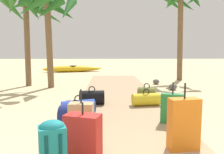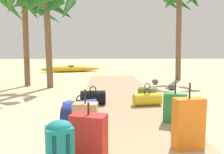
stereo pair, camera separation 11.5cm
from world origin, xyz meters
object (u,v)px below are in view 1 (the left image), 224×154
duffel_bag_blue (78,107)px  suitcase_orange (184,124)px  palm_tree_near_left (26,13)px  duffel_bag_olive (147,93)px  palm_tree_far_right (183,8)px  backpack_teal (52,147)px  kayak (73,69)px  suitcase_red (83,136)px  duffel_bag_yellow (146,99)px  duffel_bag_navy (76,115)px  duffel_bag_black (92,97)px  palm_tree_far_left (49,14)px  suitcase_tan (81,121)px  suitcase_green (172,108)px

duffel_bag_blue → suitcase_orange: size_ratio=0.82×
palm_tree_near_left → duffel_bag_olive: bearing=-36.1°
palm_tree_near_left → palm_tree_far_right: palm_tree_far_right is taller
backpack_teal → kayak: 12.49m
suitcase_orange → suitcase_red: size_ratio=1.29×
duffel_bag_yellow → duffel_bag_navy: size_ratio=1.14×
suitcase_red → backpack_teal: (-0.28, -0.41, 0.04)m
duffel_bag_black → duffel_bag_blue: bearing=-104.6°
duffel_bag_navy → palm_tree_far_left: 5.34m
palm_tree_far_left → kayak: palm_tree_far_left is taller
suitcase_red → backpack_teal: suitcase_red is taller
duffel_bag_yellow → duffel_bag_black: (-1.31, 0.14, 0.02)m
suitcase_tan → backpack_teal: (-0.19, -0.97, 0.04)m
duffel_bag_blue → duffel_bag_black: 0.89m
backpack_teal → duffel_bag_olive: bearing=66.3°
duffel_bag_black → palm_tree_far_right: (3.80, 5.12, 3.05)m
duffel_bag_blue → kayak: (-1.60, 10.05, -0.03)m
suitcase_red → suitcase_tan: bearing=98.4°
duffel_bag_yellow → duffel_bag_black: size_ratio=1.13×
palm_tree_near_left → palm_tree_far_left: bearing=-28.3°
duffel_bag_blue → backpack_teal: backpack_teal is taller
suitcase_green → kayak: size_ratio=0.20×
duffel_bag_navy → palm_tree_far_right: palm_tree_far_right is taller
palm_tree_far_left → suitcase_orange: bearing=-60.9°
duffel_bag_blue → palm_tree_near_left: (-2.50, 4.41, 2.59)m
duffel_bag_olive → palm_tree_near_left: 5.75m
palm_tree_near_left → kayak: palm_tree_near_left is taller
duffel_bag_navy → palm_tree_far_left: size_ratio=0.18×
suitcase_orange → palm_tree_near_left: size_ratio=0.25×
duffel_bag_navy → suitcase_green: suitcase_green is taller
suitcase_tan → palm_tree_near_left: (-2.72, 5.78, 2.46)m
duffel_bag_navy → suitcase_green: bearing=0.7°
suitcase_tan → duffel_bag_navy: (-0.19, 0.73, -0.11)m
duffel_bag_yellow → duffel_bag_olive: duffel_bag_olive is taller
duffel_bag_olive → palm_tree_far_right: bearing=62.8°
palm_tree_far_right → duffel_bag_navy: bearing=-121.1°
duffel_bag_olive → suitcase_red: size_ratio=0.77×
duffel_bag_blue → kayak: bearing=99.0°
duffel_bag_olive → kayak: duffel_bag_olive is taller
suitcase_tan → suitcase_orange: suitcase_orange is taller
suitcase_orange → suitcase_red: bearing=-171.3°
duffel_bag_blue → duffel_bag_navy: bearing=-87.3°
duffel_bag_yellow → suitcase_red: suitcase_red is taller
duffel_bag_navy → duffel_bag_black: (0.19, 1.50, 0.00)m
duffel_bag_yellow → backpack_teal: (-1.51, -3.06, 0.17)m
kayak → duffel_bag_black: bearing=-78.8°
backpack_teal → palm_tree_far_right: 9.68m
suitcase_orange → duffel_bag_navy: size_ratio=1.47×
duffel_bag_olive → palm_tree_far_left: bearing=141.7°
suitcase_red → suitcase_green: (1.48, 1.31, -0.00)m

